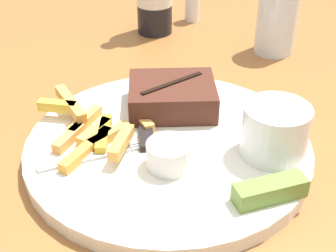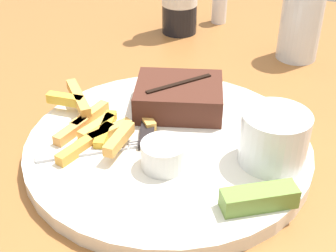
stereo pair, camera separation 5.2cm
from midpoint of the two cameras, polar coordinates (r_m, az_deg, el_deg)
dining_table at (r=0.59m, az=-2.57°, el=-8.72°), size 1.32×1.24×0.73m
dinner_plate at (r=0.54m, az=-2.78°, el=-2.66°), size 0.33×0.33×0.02m
steak_portion at (r=0.58m, az=-2.05°, el=3.59°), size 0.12×0.11×0.04m
fries_pile at (r=0.55m, az=-11.90°, el=-0.30°), size 0.15×0.15×0.02m
coleslaw_cup at (r=0.50m, az=10.08°, el=-0.58°), size 0.07×0.07×0.06m
dipping_sauce_cup at (r=0.49m, az=-2.95°, el=-3.52°), size 0.05×0.05×0.03m
pickle_spear at (r=0.46m, az=9.14°, el=-7.88°), size 0.07×0.06×0.02m
fork_utensil at (r=0.52m, az=-11.91°, el=-3.74°), size 0.12×0.08×0.00m
knife_utensil at (r=0.57m, az=-5.60°, el=0.62°), size 0.06×0.16×0.01m
drinking_glass at (r=0.78m, az=11.27°, el=12.79°), size 0.06×0.06×0.12m
salt_shaker at (r=0.91m, az=1.29°, el=14.65°), size 0.03×0.03×0.07m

